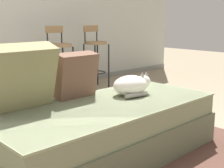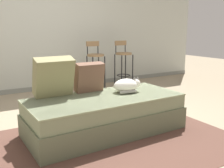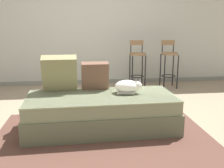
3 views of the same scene
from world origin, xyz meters
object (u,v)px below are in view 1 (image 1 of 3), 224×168
Objects in this scene: cat at (132,85)px; bar_stool_near_window at (60,54)px; couch at (106,130)px; throw_pillow_corner at (23,76)px; throw_pillow_middle at (76,75)px; bar_stool_by_doorway at (96,51)px.

bar_stool_near_window reaches higher than cat.
throw_pillow_corner is (-0.52, 0.31, 0.46)m from couch.
bar_stool_near_window is (0.97, 1.74, -0.04)m from throw_pillow_middle.
bar_stool_near_window is (0.56, 1.99, 0.07)m from cat.
couch is 3.95× the size of throw_pillow_corner.
bar_stool_by_doorway is (0.67, -0.00, -0.01)m from bar_stool_near_window.
throw_pillow_corner is 1.27× the size of throw_pillow_middle.
couch is at bearing -80.28° from throw_pillow_middle.
bar_stool_near_window is at bearing 50.64° from throw_pillow_corner.
bar_stool_near_window is 1.00× the size of bar_stool_by_doorway.
cat is 2.35m from bar_stool_by_doorway.
throw_pillow_middle is at bearing 148.67° from cat.
bar_stool_near_window reaches higher than throw_pillow_corner.
cat is 2.07m from bar_stool_near_window.
throw_pillow_corner is at bearing 149.51° from couch.
bar_stool_by_doorway is (1.59, 2.06, 0.36)m from couch.
cat is at bearing 11.27° from couch.
throw_pillow_corner is at bearing 164.86° from cat.
bar_stool_near_window is at bearing 74.24° from cat.
throw_pillow_middle reaches higher than couch.
throw_pillow_corner is 2.75m from bar_stool_by_doorway.
couch is 0.47m from cat.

